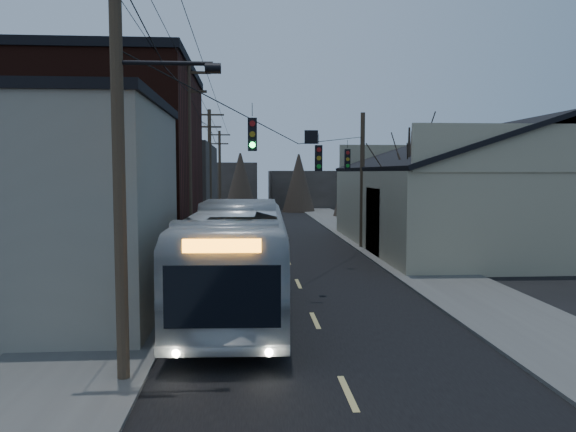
{
  "coord_description": "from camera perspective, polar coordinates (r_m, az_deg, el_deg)",
  "views": [
    {
      "loc": [
        -2.14,
        -9.72,
        4.8
      ],
      "look_at": [
        -0.5,
        13.32,
        3.0
      ],
      "focal_mm": 35.0,
      "sensor_mm": 36.0,
      "label": 1
    }
  ],
  "objects": [
    {
      "name": "road_surface",
      "position": [
        40.07,
        -1.0,
        -2.41
      ],
      "size": [
        9.0,
        110.0,
        0.02
      ],
      "primitive_type": "cube",
      "color": "black",
      "rests_on": "ground"
    },
    {
      "name": "sidewalk_left",
      "position": [
        40.24,
        -10.29,
        -2.38
      ],
      "size": [
        4.0,
        110.0,
        0.12
      ],
      "primitive_type": "cube",
      "color": "#474744",
      "rests_on": "ground"
    },
    {
      "name": "sidewalk_right",
      "position": [
        40.92,
        8.14,
        -2.24
      ],
      "size": [
        4.0,
        110.0,
        0.12
      ],
      "primitive_type": "cube",
      "color": "#474744",
      "rests_on": "ground"
    },
    {
      "name": "building_clapboard",
      "position": [
        19.98,
        -24.15,
        0.33
      ],
      "size": [
        8.0,
        8.0,
        7.0
      ],
      "primitive_type": "cube",
      "color": "#6E695C",
      "rests_on": "ground"
    },
    {
      "name": "building_brick",
      "position": [
        30.74,
        -18.96,
        4.59
      ],
      "size": [
        10.0,
        12.0,
        10.0
      ],
      "primitive_type": "cube",
      "color": "black",
      "rests_on": "ground"
    },
    {
      "name": "building_left_far",
      "position": [
        46.33,
        -13.24,
        2.73
      ],
      "size": [
        9.0,
        14.0,
        7.0
      ],
      "primitive_type": "cube",
      "color": "#352F2A",
      "rests_on": "ground"
    },
    {
      "name": "warehouse",
      "position": [
        37.94,
        19.45,
        1.03
      ],
      "size": [
        16.16,
        20.6,
        7.73
      ],
      "color": "gray",
      "rests_on": "ground"
    },
    {
      "name": "building_far_left",
      "position": [
        74.84,
        -7.05,
        3.05
      ],
      "size": [
        10.0,
        12.0,
        6.0
      ],
      "primitive_type": "cube",
      "color": "#352F2A",
      "rests_on": "ground"
    },
    {
      "name": "building_far_right",
      "position": [
        80.28,
        2.45,
        2.81
      ],
      "size": [
        12.0,
        14.0,
        5.0
      ],
      "primitive_type": "cube",
      "color": "#352F2A",
      "rests_on": "ground"
    },
    {
      "name": "bare_tree",
      "position": [
        30.97,
        12.12,
        2.14
      ],
      "size": [
        0.4,
        0.4,
        7.2
      ],
      "primitive_type": "cone",
      "color": "black",
      "rests_on": "ground"
    },
    {
      "name": "utility_lines",
      "position": [
        33.88,
        -5.75,
        4.7
      ],
      "size": [
        11.24,
        45.28,
        10.5
      ],
      "color": "#382B1E",
      "rests_on": "ground"
    },
    {
      "name": "bus",
      "position": [
        19.71,
        -5.1,
        -4.11
      ],
      "size": [
        3.64,
        13.53,
        3.74
      ],
      "primitive_type": "imported",
      "rotation": [
        0.0,
        0.0,
        3.1
      ],
      "color": "#A8AFB4",
      "rests_on": "ground"
    },
    {
      "name": "parked_car",
      "position": [
        42.68,
        -6.95,
        -1.04
      ],
      "size": [
        1.98,
        4.6,
        1.47
      ],
      "primitive_type": "imported",
      "rotation": [
        0.0,
        0.0,
        0.1
      ],
      "color": "#9DA0A5",
      "rests_on": "ground"
    }
  ]
}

